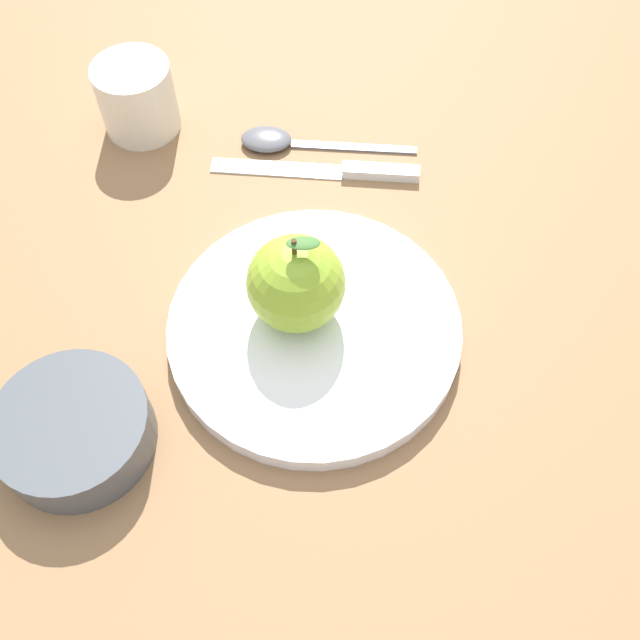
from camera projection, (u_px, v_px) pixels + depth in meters
name	position (u px, v px, depth m)	size (l,w,h in m)	color
ground_plane	(303.00, 310.00, 0.58)	(2.40, 2.40, 0.00)	olive
dinner_plate	(320.00, 327.00, 0.56)	(0.23, 0.23, 0.02)	white
apple	(297.00, 283.00, 0.53)	(0.07, 0.07, 0.09)	#8CB22D
side_bowl	(79.00, 427.00, 0.50)	(0.11, 0.11, 0.04)	#4C5156
cup	(141.00, 94.00, 0.66)	(0.07, 0.07, 0.07)	silver
knife	(339.00, 170.00, 0.66)	(0.19, 0.04, 0.01)	silver
spoon	(290.00, 141.00, 0.68)	(0.17, 0.04, 0.01)	#59595E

